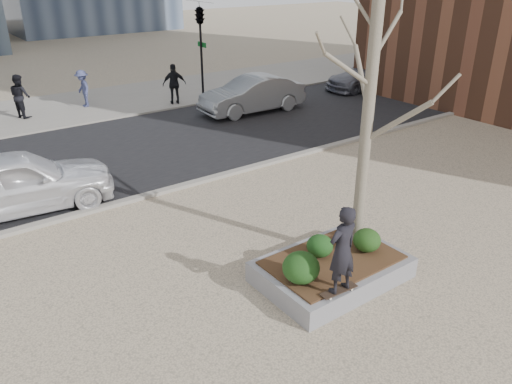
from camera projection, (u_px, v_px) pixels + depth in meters
ground at (295, 296)px, 9.95m from camera, size 120.00×120.00×0.00m
street at (109, 154)px, 17.30m from camera, size 60.00×8.00×0.02m
far_sidewalk at (51, 110)px, 22.44m from camera, size 60.00×6.00×0.02m
planter at (332, 270)px, 10.39m from camera, size 3.00×2.00×0.45m
planter_mulch at (332, 260)px, 10.29m from camera, size 2.70×1.70×0.04m
sycamore_tree at (370, 91)px, 9.65m from camera, size 2.80×2.80×6.60m
shrub_left at (301, 268)px, 9.44m from camera, size 0.72×0.72×0.61m
shrub_middle at (320, 246)px, 10.30m from camera, size 0.55×0.55×0.47m
shrub_right at (367, 240)px, 10.48m from camera, size 0.58×0.58×0.49m
skateboard at (339, 291)px, 9.27m from camera, size 0.79×0.25×0.08m
skateboarder at (342, 250)px, 8.89m from camera, size 0.64×0.43×1.72m
police_car at (17, 182)px, 13.00m from camera, size 5.05×2.52×1.65m
car_silver at (252, 94)px, 21.84m from camera, size 4.79×1.85×1.55m
car_third at (367, 76)px, 25.89m from camera, size 4.75×2.36×1.33m
pedestrian_a at (20, 96)px, 21.02m from camera, size 0.95×1.07×1.82m
pedestrian_b at (83, 88)px, 22.63m from camera, size 0.64×1.08×1.66m
pedestrian_c at (174, 84)px, 23.08m from camera, size 1.16×0.77×1.83m
traffic_light_far at (201, 52)px, 23.21m from camera, size 0.60×2.48×4.50m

